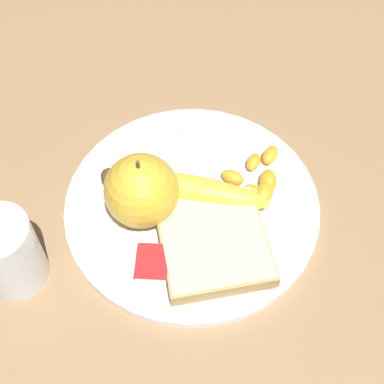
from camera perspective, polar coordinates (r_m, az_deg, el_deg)
The scene contains 16 objects.
ground_plane at distance 0.61m, azimuth 0.00°, elevation -1.71°, with size 3.00×3.00×0.00m, color olive.
plate at distance 0.61m, azimuth 0.00°, elevation -1.30°, with size 0.29×0.29×0.01m.
juice_glass at distance 0.57m, azimuth -19.06°, elevation -6.27°, with size 0.07×0.07×0.09m.
apple at distance 0.56m, azimuth -5.42°, elevation 0.16°, with size 0.08×0.08×0.09m.
banana at distance 0.59m, azimuth -0.93°, elevation 0.32°, with size 0.06×0.19×0.03m.
bread_slice at distance 0.56m, azimuth 2.31°, elevation -5.48°, with size 0.14×0.13×0.02m.
fork at distance 0.60m, azimuth 1.52°, elevation -0.74°, with size 0.19×0.06×0.00m.
jam_packet at distance 0.55m, azimuth -4.23°, elevation -7.82°, with size 0.04×0.03×0.02m.
orange_segment_0 at distance 0.60m, azimuth 7.75°, elevation -0.01°, with size 0.04×0.03×0.02m.
orange_segment_1 at distance 0.62m, azimuth 4.36°, elevation 1.59°, with size 0.03×0.03×0.02m.
orange_segment_2 at distance 0.64m, azimuth 8.33°, elevation 3.92°, with size 0.03×0.03×0.02m.
orange_segment_3 at distance 0.61m, azimuth 8.12°, elevation 1.12°, with size 0.03×0.02×0.02m.
orange_segment_4 at distance 0.63m, azimuth 6.58°, elevation 3.20°, with size 0.03×0.02×0.01m.
orange_segment_5 at distance 0.60m, azimuth 4.64°, elevation -0.70°, with size 0.02×0.03×0.01m.
orange_segment_6 at distance 0.60m, azimuth 1.99°, elevation -0.15°, with size 0.03×0.02×0.02m.
orange_segment_7 at distance 0.61m, azimuth 6.67°, elevation -0.02°, with size 0.03×0.03×0.02m.
Camera 1 is at (0.33, 0.02, 0.51)m, focal length 50.00 mm.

